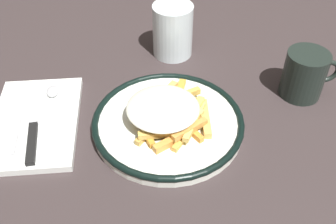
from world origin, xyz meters
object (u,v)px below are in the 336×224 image
(fries_heap, at_px, (168,111))
(fork, at_px, (19,115))
(water_glass, at_px, (173,30))
(napkin, at_px, (36,122))
(coffee_mug, at_px, (305,74))
(plate, at_px, (168,123))
(knife, at_px, (34,126))
(spoon, at_px, (52,104))

(fries_heap, xyz_separation_m, fork, (-0.26, 0.04, -0.02))
(fries_heap, relative_size, water_glass, 1.61)
(napkin, xyz_separation_m, coffee_mug, (0.49, 0.04, 0.04))
(plate, bearing_deg, coffee_mug, 15.50)
(plate, height_order, knife, plate)
(plate, relative_size, spoon, 1.70)
(water_glass, distance_m, coffee_mug, 0.28)
(water_glass, bearing_deg, plate, -97.21)
(spoon, distance_m, coffee_mug, 0.46)
(water_glass, bearing_deg, fries_heap, -97.29)
(napkin, xyz_separation_m, spoon, (0.03, 0.03, 0.01))
(napkin, relative_size, fork, 1.26)
(plate, xyz_separation_m, fork, (-0.26, 0.04, 0.00))
(water_glass, bearing_deg, napkin, -142.08)
(fries_heap, height_order, fork, fries_heap)
(napkin, distance_m, fork, 0.03)
(fries_heap, bearing_deg, coffee_mug, 15.05)
(water_glass, height_order, coffee_mug, water_glass)
(fork, bearing_deg, spoon, 22.83)
(napkin, relative_size, coffee_mug, 2.12)
(knife, bearing_deg, napkin, 95.75)
(fries_heap, relative_size, coffee_mug, 1.69)
(napkin, xyz_separation_m, knife, (0.00, -0.02, 0.01))
(fork, bearing_deg, water_glass, 33.35)
(fries_heap, height_order, spoon, fries_heap)
(water_glass, bearing_deg, spoon, -144.51)
(fries_heap, height_order, knife, fries_heap)
(spoon, bearing_deg, coffee_mug, 1.26)
(plate, distance_m, fork, 0.26)
(knife, height_order, spoon, spoon)
(knife, distance_m, coffee_mug, 0.49)
(fork, xyz_separation_m, water_glass, (0.29, 0.19, 0.04))
(fries_heap, bearing_deg, knife, 178.64)
(fork, distance_m, water_glass, 0.34)
(fries_heap, distance_m, water_glass, 0.23)
(knife, bearing_deg, fries_heap, -1.36)
(fork, relative_size, knife, 0.84)
(napkin, xyz_separation_m, fork, (-0.03, 0.01, 0.01))
(fork, height_order, spoon, spoon)
(plate, bearing_deg, spoon, 163.27)
(coffee_mug, bearing_deg, fries_heap, -164.95)
(plate, xyz_separation_m, water_glass, (0.03, 0.23, 0.04))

